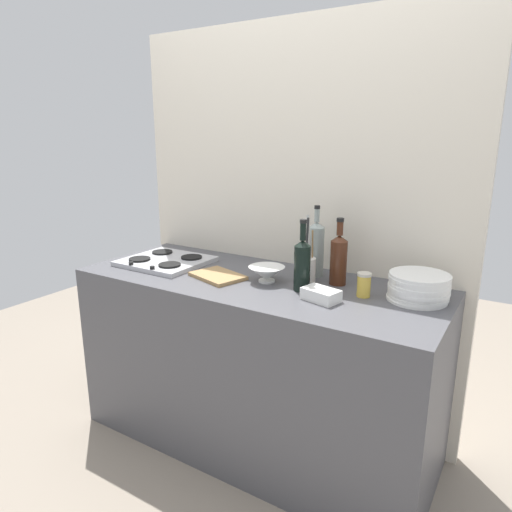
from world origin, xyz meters
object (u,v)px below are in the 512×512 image
(butter_dish, at_px, (321,295))
(condiment_jar_front, at_px, (364,285))
(stovetop_hob, at_px, (166,261))
(utensil_crock, at_px, (306,268))
(wine_bottle_mid_right, at_px, (339,258))
(mixing_bowl, at_px, (267,273))
(cutting_board, at_px, (218,276))
(wine_bottle_leftmost, at_px, (302,264))
(wine_bottle_mid_left, at_px, (316,248))
(plate_stack, at_px, (419,287))

(butter_dish, bearing_deg, condiment_jar_front, 46.24)
(stovetop_hob, distance_m, utensil_crock, 0.81)
(wine_bottle_mid_right, height_order, mixing_bowl, wine_bottle_mid_right)
(utensil_crock, xyz_separation_m, cutting_board, (-0.40, -0.17, -0.06))
(utensil_crock, relative_size, condiment_jar_front, 3.00)
(butter_dish, bearing_deg, wine_bottle_leftmost, 149.12)
(wine_bottle_mid_left, xyz_separation_m, utensil_crock, (0.00, -0.11, -0.07))
(plate_stack, relative_size, utensil_crock, 0.81)
(wine_bottle_mid_left, relative_size, cutting_board, 1.38)
(stovetop_hob, bearing_deg, wine_bottle_leftmost, -0.78)
(wine_bottle_mid_left, bearing_deg, wine_bottle_leftmost, -80.47)
(wine_bottle_leftmost, bearing_deg, cutting_board, -173.42)
(butter_dish, relative_size, cutting_board, 0.60)
(mixing_bowl, relative_size, utensil_crock, 0.55)
(wine_bottle_leftmost, bearing_deg, mixing_bowl, 173.97)
(wine_bottle_mid_left, bearing_deg, stovetop_hob, -164.52)
(wine_bottle_leftmost, height_order, cutting_board, wine_bottle_leftmost)
(wine_bottle_mid_right, relative_size, butter_dish, 2.05)
(wine_bottle_leftmost, bearing_deg, utensil_crock, 106.42)
(condiment_jar_front, bearing_deg, stovetop_hob, -177.13)
(wine_bottle_leftmost, distance_m, mixing_bowl, 0.21)
(mixing_bowl, xyz_separation_m, cutting_board, (-0.24, -0.07, -0.03))
(wine_bottle_mid_left, distance_m, wine_bottle_mid_right, 0.16)
(stovetop_hob, relative_size, plate_stack, 1.66)
(utensil_crock, bearing_deg, wine_bottle_mid_right, 17.71)
(wine_bottle_leftmost, relative_size, mixing_bowl, 1.86)
(butter_dish, height_order, cutting_board, butter_dish)
(wine_bottle_mid_right, distance_m, mixing_bowl, 0.35)
(mixing_bowl, xyz_separation_m, condiment_jar_front, (0.46, 0.05, 0.01))
(condiment_jar_front, bearing_deg, cutting_board, -170.57)
(plate_stack, height_order, wine_bottle_mid_right, wine_bottle_mid_right)
(plate_stack, height_order, wine_bottle_mid_left, wine_bottle_mid_left)
(stovetop_hob, distance_m, condiment_jar_front, 1.10)
(plate_stack, height_order, butter_dish, plate_stack)
(wine_bottle_leftmost, height_order, condiment_jar_front, wine_bottle_leftmost)
(utensil_crock, bearing_deg, stovetop_hob, -172.05)
(wine_bottle_mid_left, distance_m, utensil_crock, 0.13)
(plate_stack, distance_m, butter_dish, 0.42)
(stovetop_hob, xyz_separation_m, wine_bottle_mid_right, (0.94, 0.16, 0.11))
(cutting_board, bearing_deg, butter_dish, -2.77)
(wine_bottle_leftmost, xyz_separation_m, wine_bottle_mid_right, (0.11, 0.17, 0.00))
(wine_bottle_mid_left, relative_size, mixing_bowl, 2.02)
(mixing_bowl, bearing_deg, stovetop_hob, -179.15)
(utensil_crock, bearing_deg, wine_bottle_leftmost, -73.58)
(stovetop_hob, height_order, mixing_bowl, mixing_bowl)
(mixing_bowl, bearing_deg, plate_stack, 10.25)
(stovetop_hob, height_order, butter_dish, butter_dish)
(wine_bottle_mid_left, relative_size, wine_bottle_mid_right, 1.12)
(plate_stack, distance_m, wine_bottle_mid_right, 0.38)
(stovetop_hob, xyz_separation_m, wine_bottle_leftmost, (0.83, -0.01, 0.11))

